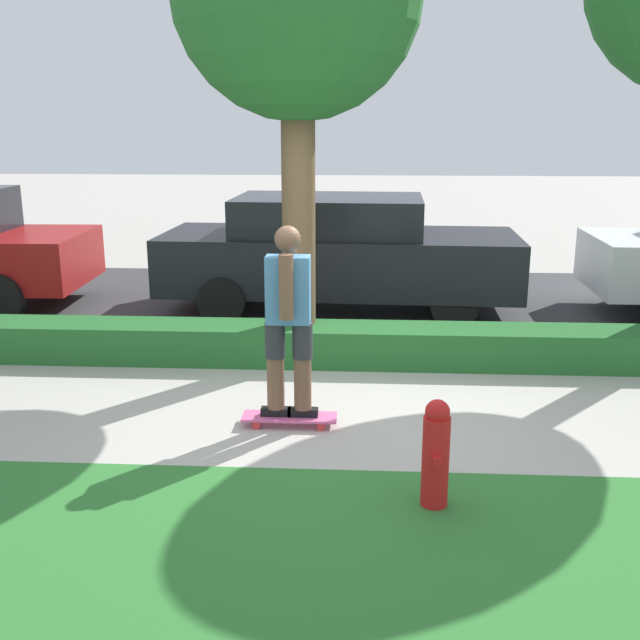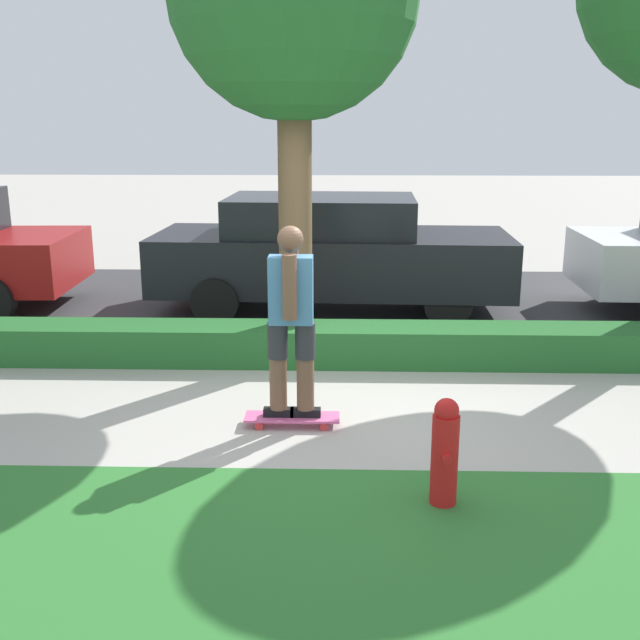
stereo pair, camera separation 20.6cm
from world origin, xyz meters
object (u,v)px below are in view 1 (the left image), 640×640
Objects in this scene: skater_person at (288,318)px; parked_car_middle at (337,252)px; fire_hydrant at (436,453)px; skateboard at (290,417)px.

skater_person reaches higher than parked_car_middle.
skateboard is at bearing 130.22° from fire_hydrant.
fire_hydrant is at bearing -49.78° from skateboard.
parked_car_middle reaches higher than skateboard.
parked_car_middle is at bearing 86.43° from skateboard.
skater_person is 1.82m from fire_hydrant.
skateboard is 1.06× the size of fire_hydrant.
skater_person is at bearing 130.22° from fire_hydrant.
fire_hydrant is (1.12, -1.32, -0.58)m from skater_person.
skateboard is 0.50× the size of skater_person.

